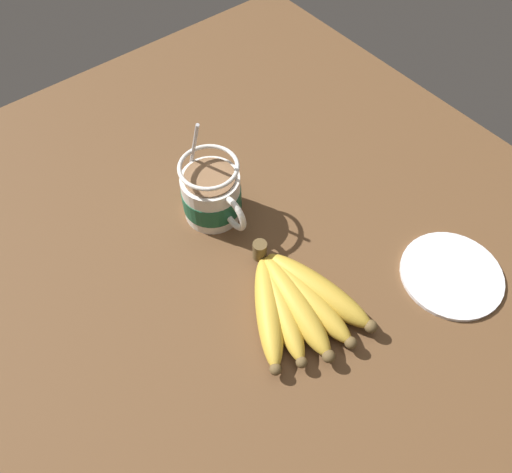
{
  "coord_description": "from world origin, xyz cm",
  "views": [
    {
      "loc": [
        35.99,
        -23.92,
        63.52
      ],
      "look_at": [
        5.58,
        0.25,
        8.26
      ],
      "focal_mm": 35.0,
      "sensor_mm": 36.0,
      "label": 1
    }
  ],
  "objects": [
    {
      "name": "table",
      "position": [
        0.0,
        0.0,
        1.91
      ],
      "size": [
        94.97,
        94.97,
        3.82
      ],
      "color": "brown",
      "rests_on": "ground"
    },
    {
      "name": "small_plate",
      "position": [
        25.19,
        19.24,
        4.12
      ],
      "size": [
        14.1,
        14.1,
        0.6
      ],
      "color": "white",
      "rests_on": "table"
    },
    {
      "name": "coffee_mug",
      "position": [
        -4.34,
        0.11,
        7.96
      ],
      "size": [
        14.78,
        8.7,
        16.46
      ],
      "color": "white",
      "rests_on": "table"
    },
    {
      "name": "banana_bunch",
      "position": [
        15.41,
        -0.88,
        5.62
      ],
      "size": [
        19.13,
        16.16,
        4.17
      ],
      "color": "brown",
      "rests_on": "table"
    }
  ]
}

